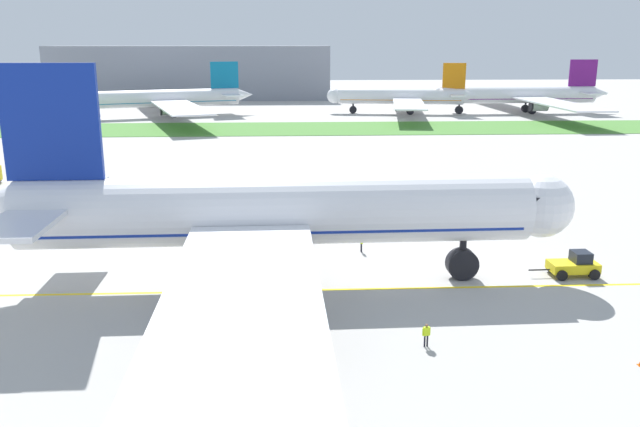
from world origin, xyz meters
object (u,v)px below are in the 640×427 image
at_px(pushback_tug, 574,265).
at_px(parked_airliner_far_outer, 521,95).
at_px(ground_crew_marshaller_front, 426,333).
at_px(ground_crew_wingwalker_port, 361,241).
at_px(airliner_foreground, 269,213).
at_px(parked_airliner_far_right, 403,97).
at_px(parked_airliner_far_centre, 162,99).

xyz_separation_m(pushback_tug, parked_airliner_far_outer, (40.47, 128.52, 3.98)).
bearing_deg(ground_crew_marshaller_front, ground_crew_wingwalker_port, 95.78).
height_order(airliner_foreground, parked_airliner_far_right, airliner_foreground).
xyz_separation_m(parked_airliner_far_centre, parked_airliner_far_outer, (97.23, 4.99, 0.14)).
height_order(ground_crew_wingwalker_port, parked_airliner_far_right, parked_airliner_far_right).
xyz_separation_m(airliner_foreground, parked_airliner_far_centre, (-31.33, 124.04, -1.15)).
distance_m(ground_crew_wingwalker_port, parked_airliner_far_outer, 134.23).
relative_size(pushback_tug, parked_airliner_far_outer, 0.07).
relative_size(ground_crew_wingwalker_port, ground_crew_marshaller_front, 1.07).
relative_size(pushback_tug, ground_crew_marshaller_front, 3.64).
distance_m(pushback_tug, ground_crew_wingwalker_port, 18.62).
height_order(pushback_tug, parked_airliner_far_right, parked_airliner_far_right).
bearing_deg(pushback_tug, airliner_foreground, -178.84).
bearing_deg(pushback_tug, parked_airliner_far_centre, 114.68).
distance_m(ground_crew_marshaller_front, parked_airliner_far_outer, 151.56).
bearing_deg(parked_airliner_far_outer, airliner_foreground, -117.05).
relative_size(airliner_foreground, parked_airliner_far_right, 1.17).
height_order(pushback_tug, ground_crew_marshaller_front, pushback_tug).
height_order(airliner_foreground, parked_airliner_far_outer, airliner_foreground).
bearing_deg(pushback_tug, ground_crew_marshaller_front, -140.55).
height_order(ground_crew_marshaller_front, parked_airliner_far_right, parked_airliner_far_right).
distance_m(airliner_foreground, ground_crew_wingwalker_port, 12.45).
distance_m(airliner_foreground, parked_airliner_far_centre, 127.94).
relative_size(parked_airliner_far_centre, parked_airliner_far_outer, 0.96).
relative_size(parked_airliner_far_centre, parked_airliner_far_right, 1.19).
bearing_deg(ground_crew_wingwalker_port, airliner_foreground, -136.68).
xyz_separation_m(pushback_tug, ground_crew_marshaller_front, (-15.11, -12.43, -0.00)).
bearing_deg(parked_airliner_far_right, airliner_foreground, -104.34).
relative_size(ground_crew_wingwalker_port, parked_airliner_far_outer, 0.02).
height_order(airliner_foreground, ground_crew_marshaller_front, airliner_foreground).
bearing_deg(ground_crew_wingwalker_port, parked_airliner_far_outer, 64.59).
bearing_deg(pushback_tug, parked_airliner_far_right, 86.61).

